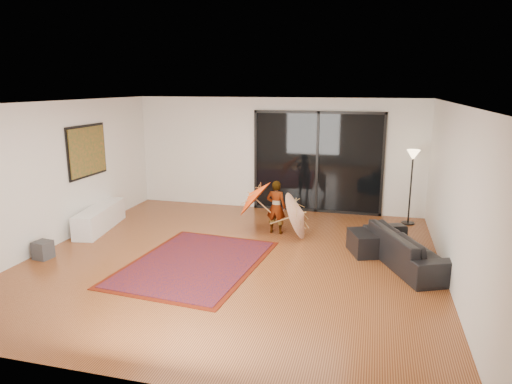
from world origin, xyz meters
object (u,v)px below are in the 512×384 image
(child, at_px, (276,207))
(ottoman, at_px, (371,243))
(media_console, at_px, (100,218))
(sofa, at_px, (409,248))

(child, bearing_deg, ottoman, 164.11)
(media_console, height_order, sofa, sofa)
(sofa, xyz_separation_m, ottoman, (-0.63, 0.40, -0.10))
(media_console, xyz_separation_m, sofa, (6.20, -0.42, 0.06))
(media_console, distance_m, sofa, 6.21)
(ottoman, bearing_deg, media_console, 179.76)
(sofa, height_order, ottoman, sofa)
(media_console, relative_size, ottoman, 2.48)
(ottoman, bearing_deg, child, 159.64)
(ottoman, xyz_separation_m, child, (-1.91, 0.71, 0.35))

